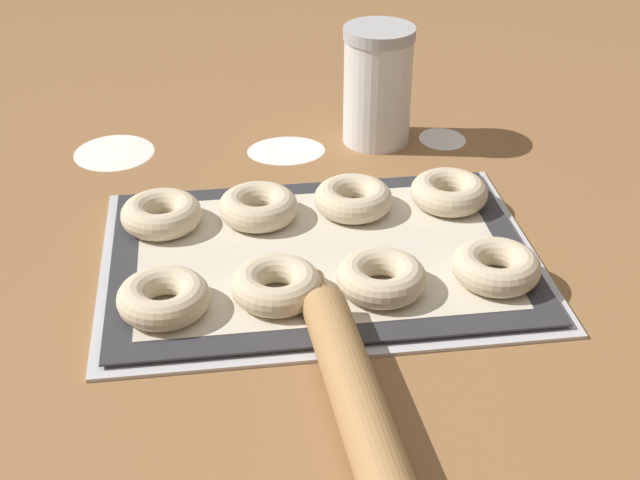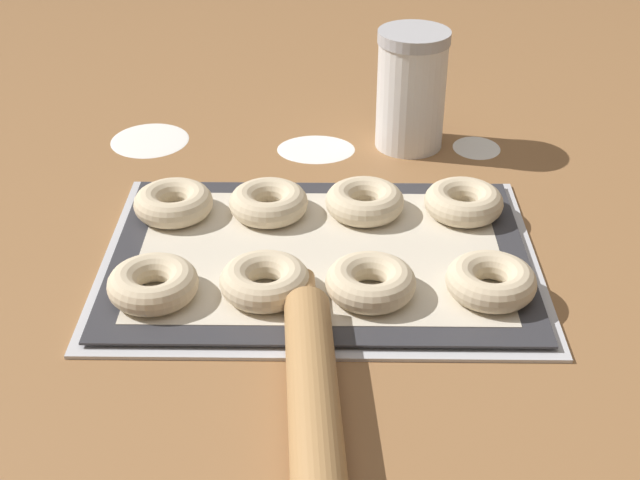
% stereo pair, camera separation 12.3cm
% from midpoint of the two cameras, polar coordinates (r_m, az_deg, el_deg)
% --- Properties ---
extents(ground_plane, '(2.80, 2.80, 0.00)m').
position_cam_midpoint_polar(ground_plane, '(1.01, -4.69, -1.12)').
color(ground_plane, olive).
extents(baking_tray, '(0.49, 0.35, 0.01)m').
position_cam_midpoint_polar(baking_tray, '(1.00, -3.53, -1.26)').
color(baking_tray, silver).
rests_on(baking_tray, ground_plane).
extents(baking_mat, '(0.46, 0.33, 0.00)m').
position_cam_midpoint_polar(baking_mat, '(1.00, -3.54, -1.00)').
color(baking_mat, '#333338').
rests_on(baking_mat, baking_tray).
extents(bagel_front_far_left, '(0.09, 0.09, 0.03)m').
position_cam_midpoint_polar(bagel_front_far_left, '(0.92, -13.82, -3.76)').
color(bagel_front_far_left, beige).
rests_on(bagel_front_far_left, baking_mat).
extents(bagel_front_mid_left, '(0.09, 0.09, 0.03)m').
position_cam_midpoint_polar(bagel_front_mid_left, '(0.92, -6.66, -3.04)').
color(bagel_front_mid_left, beige).
rests_on(bagel_front_mid_left, baking_mat).
extents(bagel_front_mid_right, '(0.09, 0.09, 0.03)m').
position_cam_midpoint_polar(bagel_front_mid_right, '(0.92, 0.14, -2.57)').
color(bagel_front_mid_right, beige).
rests_on(bagel_front_mid_right, baking_mat).
extents(bagel_front_far_right, '(0.09, 0.09, 0.03)m').
position_cam_midpoint_polar(bagel_front_far_right, '(0.95, 7.60, -1.86)').
color(bagel_front_far_right, beige).
rests_on(bagel_front_far_right, baking_mat).
extents(bagel_back_far_left, '(0.09, 0.09, 0.03)m').
position_cam_midpoint_polar(bagel_back_far_left, '(1.06, -13.43, 1.50)').
color(bagel_back_far_left, beige).
rests_on(bagel_back_far_left, baking_mat).
extents(bagel_back_mid_left, '(0.09, 0.09, 0.03)m').
position_cam_midpoint_polar(bagel_back_mid_left, '(1.06, -7.32, 2.01)').
color(bagel_back_mid_left, beige).
rests_on(bagel_back_mid_left, baking_mat).
extents(bagel_back_mid_right, '(0.09, 0.09, 0.03)m').
position_cam_midpoint_polar(bagel_back_mid_right, '(1.07, -1.16, 2.55)').
color(bagel_back_mid_right, beige).
rests_on(bagel_back_mid_right, baking_mat).
extents(bagel_back_far_right, '(0.09, 0.09, 0.03)m').
position_cam_midpoint_polar(bagel_back_far_right, '(1.08, 5.06, 2.96)').
color(bagel_back_far_right, beige).
rests_on(bagel_back_far_right, baking_mat).
extents(flour_canister, '(0.10, 0.10, 0.17)m').
position_cam_midpoint_polar(flour_canister, '(1.24, 0.83, 9.80)').
color(flour_canister, white).
rests_on(flour_canister, ground_plane).
extents(rolling_pin, '(0.06, 0.39, 0.05)m').
position_cam_midpoint_polar(rolling_pin, '(0.78, -2.14, -10.52)').
color(rolling_pin, '#AD7F4C').
rests_on(rolling_pin, ground_plane).
extents(flour_patch_near, '(0.11, 0.12, 0.00)m').
position_cam_midpoint_polar(flour_patch_near, '(1.28, -15.77, 5.37)').
color(flour_patch_near, white).
rests_on(flour_patch_near, ground_plane).
extents(flour_patch_far, '(0.11, 0.09, 0.00)m').
position_cam_midpoint_polar(flour_patch_far, '(1.24, -5.03, 5.69)').
color(flour_patch_far, white).
rests_on(flour_patch_far, ground_plane).
extents(flour_patch_side, '(0.07, 0.07, 0.00)m').
position_cam_midpoint_polar(flour_patch_side, '(1.28, 5.11, 6.43)').
color(flour_patch_side, white).
rests_on(flour_patch_side, ground_plane).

